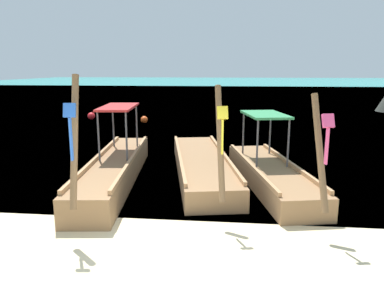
{
  "coord_description": "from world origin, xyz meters",
  "views": [
    {
      "loc": [
        0.93,
        -5.05,
        3.02
      ],
      "look_at": [
        0.0,
        3.84,
        1.18
      ],
      "focal_mm": 34.22,
      "sensor_mm": 36.0,
      "label": 1
    }
  ],
  "objects": [
    {
      "name": "longtail_boat_yellow_ribbon",
      "position": [
        0.15,
        5.17,
        0.28
      ],
      "size": [
        2.47,
        6.81,
        2.71
      ],
      "color": "olive",
      "rests_on": "ground"
    },
    {
      "name": "mooring_buoy_far",
      "position": [
        -3.86,
        14.97,
        0.2
      ],
      "size": [
        0.4,
        0.4,
        0.4
      ],
      "color": "#EA5119",
      "rests_on": "sea_water"
    },
    {
      "name": "sea_water",
      "position": [
        0.0,
        61.84,
        0.0
      ],
      "size": [
        120.0,
        120.0,
        0.0
      ],
      "primitive_type": "plane",
      "color": "teal",
      "rests_on": "ground"
    },
    {
      "name": "longtail_boat_blue_ribbon",
      "position": [
        -2.13,
        4.22,
        0.38
      ],
      "size": [
        1.71,
        6.75,
        2.94
      ],
      "color": "olive",
      "rests_on": "ground"
    },
    {
      "name": "longtail_boat_pink_ribbon",
      "position": [
        2.01,
        4.38,
        0.33
      ],
      "size": [
        2.16,
        5.83,
        2.58
      ],
      "color": "olive",
      "rests_on": "ground"
    },
    {
      "name": "mooring_buoy_near",
      "position": [
        -7.34,
        16.01,
        0.23
      ],
      "size": [
        0.45,
        0.45,
        0.45
      ],
      "color": "red",
      "rests_on": "sea_water"
    },
    {
      "name": "ground",
      "position": [
        0.0,
        0.0,
        0.0
      ],
      "size": [
        120.0,
        120.0,
        0.0
      ],
      "primitive_type": "plane",
      "color": "beige"
    }
  ]
}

